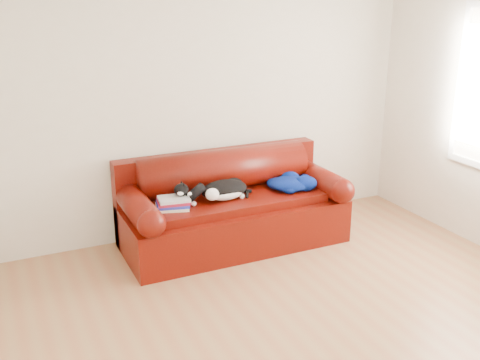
% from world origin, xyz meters
% --- Properties ---
extents(ground, '(4.50, 4.50, 0.00)m').
position_xyz_m(ground, '(0.00, 0.00, 0.00)').
color(ground, '#975F3C').
rests_on(ground, ground).
extents(room_shell, '(4.52, 4.02, 2.61)m').
position_xyz_m(room_shell, '(0.12, 0.02, 1.67)').
color(room_shell, beige).
rests_on(room_shell, ground).
extents(sofa_base, '(2.10, 0.90, 0.50)m').
position_xyz_m(sofa_base, '(0.12, 1.49, 0.24)').
color(sofa_base, '#360402').
rests_on(sofa_base, ground).
extents(sofa_back, '(2.10, 1.01, 0.88)m').
position_xyz_m(sofa_back, '(0.12, 1.74, 0.54)').
color(sofa_back, '#360402').
rests_on(sofa_back, ground).
extents(book_stack, '(0.34, 0.30, 0.10)m').
position_xyz_m(book_stack, '(-0.51, 1.41, 0.55)').
color(book_stack, white).
rests_on(book_stack, sofa_base).
extents(cat, '(0.65, 0.38, 0.23)m').
position_xyz_m(cat, '(-0.01, 1.42, 0.59)').
color(cat, black).
rests_on(cat, sofa_base).
extents(blanket, '(0.48, 0.45, 0.15)m').
position_xyz_m(blanket, '(0.70, 1.42, 0.56)').
color(blanket, '#020242').
rests_on(blanket, sofa_base).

